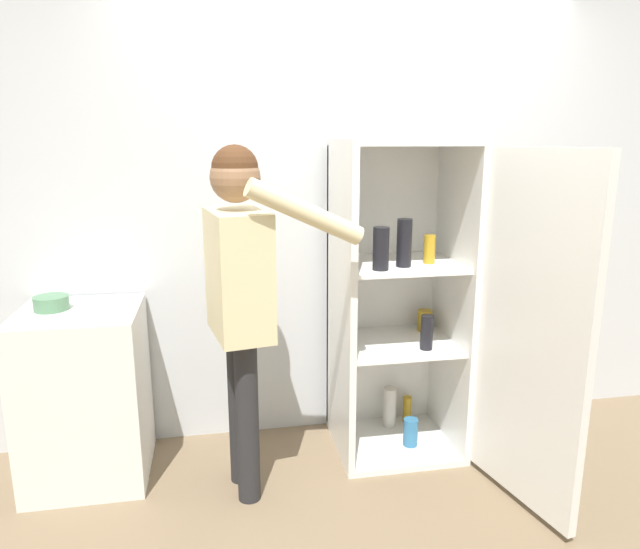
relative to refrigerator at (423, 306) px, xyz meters
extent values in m
plane|color=#7A664C|center=(-0.29, -0.54, -0.85)|extent=(12.00, 12.00, 0.00)
cube|color=silver|center=(-0.29, 0.44, 0.42)|extent=(7.00, 0.06, 2.55)
cube|color=white|center=(-0.11, 0.10, -0.84)|extent=(0.68, 0.59, 0.04)
cube|color=white|center=(-0.11, 0.10, 0.85)|extent=(0.68, 0.59, 0.04)
cube|color=white|center=(-0.11, 0.38, 0.01)|extent=(0.68, 0.03, 1.65)
cube|color=white|center=(-0.43, 0.10, 0.01)|extent=(0.04, 0.59, 1.65)
cube|color=white|center=(0.22, 0.10, 0.01)|extent=(0.03, 0.59, 1.65)
cube|color=white|center=(-0.11, 0.10, -0.23)|extent=(0.61, 0.52, 0.02)
cube|color=white|center=(-0.11, 0.10, 0.21)|extent=(0.61, 0.52, 0.02)
cube|color=white|center=(0.33, -0.52, 0.01)|extent=(0.18, 0.67, 1.65)
cylinder|color=black|center=(-0.26, -0.07, 0.33)|extent=(0.08, 0.08, 0.22)
cylinder|color=#B78C1E|center=(0.04, 0.04, 0.30)|extent=(0.06, 0.06, 0.15)
cylinder|color=black|center=(0.01, -0.05, -0.13)|extent=(0.07, 0.07, 0.19)
cylinder|color=beige|center=(-0.09, 0.25, -0.70)|extent=(0.08, 0.08, 0.24)
cylinder|color=black|center=(-0.12, -0.01, 0.35)|extent=(0.08, 0.08, 0.25)
cylinder|color=#B78C1E|center=(0.04, 0.29, -0.74)|extent=(0.05, 0.05, 0.16)
cylinder|color=#B78C1E|center=(0.11, 0.24, -0.16)|extent=(0.09, 0.09, 0.12)
cylinder|color=teal|center=(-0.04, 0.02, -0.74)|extent=(0.08, 0.08, 0.16)
cylinder|color=#262628|center=(-0.99, -0.09, -0.44)|extent=(0.11, 0.11, 0.82)
cylinder|color=#262628|center=(-0.96, -0.26, -0.44)|extent=(0.11, 0.11, 0.82)
cube|color=beige|center=(-0.97, -0.17, 0.26)|extent=(0.31, 0.46, 0.58)
sphere|color=#8C6647|center=(-0.97, -0.17, 0.70)|extent=(0.23, 0.23, 0.23)
sphere|color=#4C2D19|center=(-0.97, -0.17, 0.74)|extent=(0.21, 0.21, 0.21)
cylinder|color=beige|center=(-1.01, 0.06, 0.23)|extent=(0.09, 0.09, 0.55)
cylinder|color=beige|center=(-0.69, -0.37, 0.56)|extent=(0.54, 0.18, 0.31)
cube|color=white|center=(-1.76, 0.11, -0.41)|extent=(0.58, 0.57, 0.90)
cylinder|color=#517F5B|center=(-1.88, 0.14, 0.08)|extent=(0.17, 0.17, 0.07)
camera|label=1|loc=(-1.07, -2.76, 0.86)|focal=32.00mm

